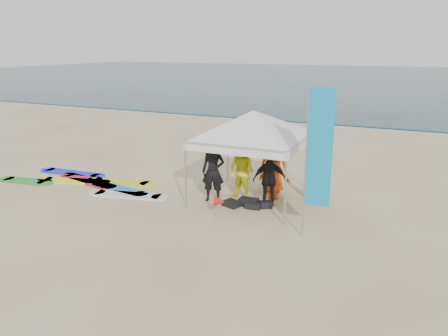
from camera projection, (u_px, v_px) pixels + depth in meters
ground at (191, 241)px, 10.90m from camera, size 120.00×120.00×0.00m
ocean at (389, 79)px, 63.48m from camera, size 160.00×84.00×0.08m
shoreline_foam at (333, 125)px, 26.85m from camera, size 160.00×1.20×0.01m
person_black_a at (213, 171)px, 13.47m from camera, size 0.79×0.61×1.94m
person_yellow at (242, 172)px, 13.57m from camera, size 1.02×0.88×1.84m
person_orange_a at (274, 174)px, 13.70m from camera, size 1.12×0.70×1.65m
person_black_b at (269, 179)px, 13.08m from camera, size 1.06×0.84×1.68m
person_orange_b at (274, 165)px, 14.34m from camera, size 0.99×0.74×1.83m
person_seated at (313, 188)px, 13.45m from camera, size 0.64×0.90×0.94m
canopy_tent at (253, 111)px, 13.07m from camera, size 4.30×4.30×3.24m
feather_flag at (318, 150)px, 10.46m from camera, size 0.65×0.04×3.87m
marker_pennant at (220, 202)px, 12.20m from camera, size 0.28×0.28×0.64m
gear_pile at (248, 204)px, 13.20m from camera, size 1.51×0.77×0.22m
surfboard_spread at (90, 183)px, 15.41m from camera, size 6.24×2.19×0.07m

